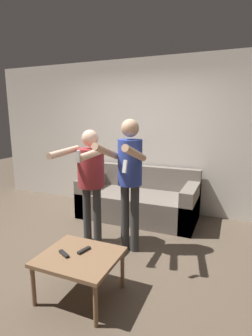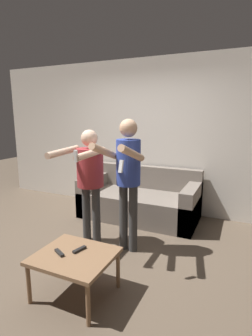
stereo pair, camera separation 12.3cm
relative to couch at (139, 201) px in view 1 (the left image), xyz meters
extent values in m
plane|color=brown|center=(-0.09, -1.37, -0.28)|extent=(14.00, 14.00, 0.00)
cube|color=silver|center=(-0.09, 0.49, 1.07)|extent=(6.40, 0.06, 2.70)
cube|color=slate|center=(0.00, -0.04, -0.07)|extent=(1.95, 0.93, 0.43)
cube|color=slate|center=(0.00, 0.34, 0.35)|extent=(1.95, 0.16, 0.40)
cube|color=slate|center=(-0.87, -0.04, 0.04)|extent=(0.20, 0.93, 0.65)
cube|color=slate|center=(0.87, -0.04, 0.04)|extent=(0.20, 0.93, 0.65)
cylinder|color=#383838|center=(-0.36, -1.11, 0.11)|extent=(0.11, 0.11, 0.79)
cylinder|color=#383838|center=(-0.20, -1.11, 0.11)|extent=(0.11, 0.11, 0.79)
cylinder|color=#9E2D33|center=(-0.28, -1.11, 0.76)|extent=(0.35, 0.35, 0.51)
sphere|color=beige|center=(-0.28, -1.11, 1.15)|extent=(0.22, 0.22, 0.22)
cylinder|color=beige|center=(-0.47, -1.40, 1.00)|extent=(0.08, 0.59, 0.10)
cylinder|color=beige|center=(-0.08, -1.40, 1.00)|extent=(0.08, 0.59, 0.10)
cube|color=white|center=(-0.08, -1.69, 1.01)|extent=(0.04, 0.03, 0.13)
cylinder|color=#383838|center=(0.21, -1.11, 0.15)|extent=(0.11, 0.11, 0.88)
cylinder|color=#383838|center=(0.34, -1.11, 0.15)|extent=(0.11, 0.11, 0.88)
cylinder|color=#2D429E|center=(0.28, -1.11, 0.87)|extent=(0.30, 0.30, 0.56)
sphere|color=tan|center=(0.28, -1.11, 1.29)|extent=(0.22, 0.22, 0.22)
cylinder|color=tan|center=(0.11, -1.39, 1.03)|extent=(0.08, 0.59, 0.26)
cylinder|color=tan|center=(0.45, -1.39, 1.03)|extent=(0.08, 0.59, 0.26)
cube|color=white|center=(0.45, -1.67, 0.94)|extent=(0.04, 0.07, 0.13)
cube|color=#846042|center=(0.17, -2.13, 0.13)|extent=(0.72, 0.64, 0.04)
cylinder|color=#846042|center=(-0.15, -2.41, -0.09)|extent=(0.04, 0.04, 0.39)
cylinder|color=#846042|center=(0.50, -2.41, -0.09)|extent=(0.04, 0.04, 0.39)
cylinder|color=#846042|center=(-0.15, -1.85, -0.09)|extent=(0.04, 0.04, 0.39)
cylinder|color=#846042|center=(0.50, -1.85, -0.09)|extent=(0.04, 0.04, 0.39)
cube|color=black|center=(0.04, -2.18, 0.16)|extent=(0.15, 0.10, 0.02)
cube|color=black|center=(0.18, -2.05, 0.16)|extent=(0.07, 0.15, 0.02)
camera|label=1|loc=(1.45, -4.04, 1.44)|focal=28.00mm
camera|label=2|loc=(1.56, -3.99, 1.44)|focal=28.00mm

